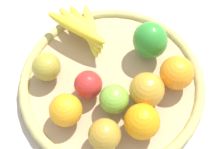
% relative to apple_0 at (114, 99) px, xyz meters
% --- Properties ---
extents(ground_plane, '(2.40, 2.40, 0.00)m').
position_rel_apple_0_xyz_m(ground_plane, '(-0.07, 0.02, -0.07)').
color(ground_plane, '#B9ABA2').
rests_on(ground_plane, ground).
extents(basket, '(0.45, 0.45, 0.04)m').
position_rel_apple_0_xyz_m(basket, '(-0.07, 0.02, -0.05)').
color(basket, tan).
rests_on(basket, ground_plane).
extents(apple_0, '(0.09, 0.09, 0.07)m').
position_rel_apple_0_xyz_m(apple_0, '(0.00, 0.00, 0.00)').
color(apple_0, '#78B538').
rests_on(apple_0, basket).
extents(apple_1, '(0.11, 0.11, 0.08)m').
position_rel_apple_0_xyz_m(apple_1, '(0.00, 0.08, 0.01)').
color(apple_1, '#BF8A29').
rests_on(apple_1, basket).
extents(bell_pepper, '(0.11, 0.11, 0.10)m').
position_rel_apple_0_xyz_m(bell_pepper, '(-0.11, 0.13, 0.02)').
color(bell_pepper, green).
rests_on(bell_pepper, basket).
extents(banana_bunch, '(0.18, 0.13, 0.07)m').
position_rel_apple_0_xyz_m(banana_bunch, '(-0.21, -0.01, -0.00)').
color(banana_bunch, yellow).
rests_on(banana_bunch, basket).
extents(apple_4, '(0.08, 0.08, 0.07)m').
position_rel_apple_0_xyz_m(apple_4, '(-0.05, -0.04, -0.00)').
color(apple_4, red).
rests_on(apple_4, basket).
extents(orange_0, '(0.11, 0.11, 0.08)m').
position_rel_apple_0_xyz_m(orange_0, '(-0.02, 0.16, 0.01)').
color(orange_0, orange).
rests_on(orange_0, basket).
extents(orange_2, '(0.09, 0.09, 0.08)m').
position_rel_apple_0_xyz_m(orange_2, '(0.07, 0.04, 0.01)').
color(orange_2, orange).
rests_on(orange_2, basket).
extents(apple_3, '(0.10, 0.10, 0.07)m').
position_rel_apple_0_xyz_m(apple_3, '(0.07, -0.04, 0.00)').
color(apple_3, '#B28429').
rests_on(apple_3, basket).
extents(orange_1, '(0.09, 0.09, 0.07)m').
position_rel_apple_0_xyz_m(orange_1, '(-0.01, -0.11, 0.00)').
color(orange_1, orange).
rests_on(orange_1, basket).
extents(apple_2, '(0.10, 0.10, 0.07)m').
position_rel_apple_0_xyz_m(apple_2, '(-0.13, -0.12, 0.00)').
color(apple_2, '#A49230').
rests_on(apple_2, basket).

